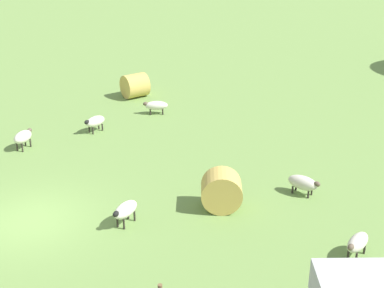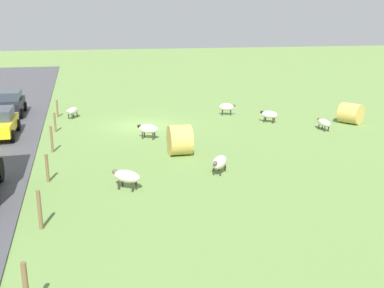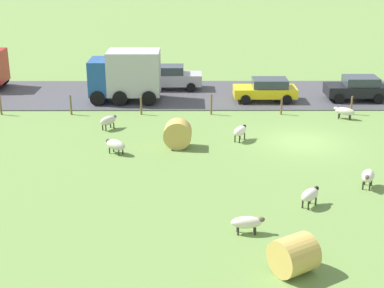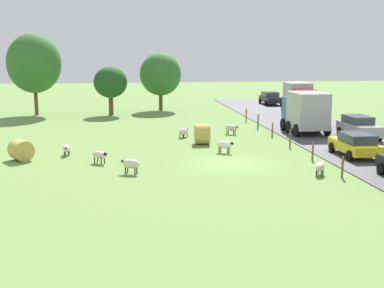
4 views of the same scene
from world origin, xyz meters
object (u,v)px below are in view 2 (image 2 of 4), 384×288
Objects in this scene: sheep_2 at (219,162)px; sheep_5 at (227,107)px; sheep_3 at (72,111)px; sheep_0 at (324,123)px; sheep_6 at (127,176)px; hay_bale_1 at (351,113)px; hay_bale_0 at (180,140)px; sheep_1 at (269,115)px; sheep_4 at (148,129)px; car_1 at (7,103)px.

sheep_5 is (-4.22, -11.41, 0.08)m from sheep_2.
sheep_5 is (-10.15, 1.63, 0.08)m from sheep_3.
sheep_2 is 12.16m from sheep_5.
sheep_0 is 13.97m from sheep_6.
sheep_6 is at bearing 28.22° from hay_bale_1.
hay_bale_0 is (5.20, 8.31, 0.16)m from sheep_5.
sheep_1 is 0.93× the size of sheep_6.
sheep_3 is at bearing -63.53° from hay_bale_0.
sheep_4 is at bearing 2.81° from hay_bale_1.
sheep_2 is at bearing 32.96° from hay_bale_1.
hay_bale_0 is 0.36× the size of car_1.
sheep_5 is at bearing 170.90° from sheep_3.
sheep_3 is at bearing -82.00° from sheep_6.
sheep_5 reaches higher than sheep_0.
sheep_2 is at bearing -166.99° from sheep_6.
sheep_6 is (3.97, 0.92, 0.04)m from sheep_2.
sheep_5 is 14.80m from sheep_6.
hay_bale_1 is (-4.82, 1.50, 0.12)m from sheep_1.
sheep_5 is at bearing 166.28° from car_1.
sheep_1 is 0.93× the size of sheep_5.
sheep_2 is at bearing 54.72° from sheep_1.
sheep_6 is (8.19, 12.32, -0.04)m from sheep_5.
sheep_3 is at bearing -26.96° from sheep_0.
car_1 is at bearing -24.04° from sheep_3.
sheep_1 is (2.23, -2.73, 0.06)m from sheep_0.
hay_bale_1 reaches higher than sheep_2.
sheep_1 is at bearing -125.28° from sheep_2.
sheep_2 reaches higher than sheep_0.
sheep_2 is 12.94m from hay_bale_1.
hay_bale_0 reaches higher than sheep_0.
sheep_1 reaches higher than sheep_3.
sheep_5 is at bearing -54.10° from sheep_0.
sheep_4 is at bearing 133.86° from car_1.
sheep_3 is 1.10× the size of sheep_5.
sheep_1 is 0.90× the size of sheep_4.
hay_bale_1 is (-6.64, 4.37, 0.08)m from sheep_5.
sheep_0 is 3.53m from sheep_1.
sheep_6 is 0.29× the size of car_1.
hay_bale_1 is (-14.83, -7.96, 0.12)m from sheep_6.
car_1 is at bearing -55.78° from sheep_2.
sheep_3 is (5.93, -13.03, 0.00)m from sheep_2.
sheep_3 is at bearing 155.96° from car_1.
sheep_6 is 0.81× the size of hay_bale_0.
sheep_0 is 1.15× the size of sheep_1.
hay_bale_1 is (-16.79, 5.99, 0.16)m from sheep_3.
hay_bale_1 is at bearing -154.52° from sheep_0.
sheep_4 is (8.01, 2.13, 0.04)m from sheep_1.
sheep_0 is 0.86× the size of hay_bale_0.
sheep_0 is 1.03× the size of sheep_4.
car_1 reaches higher than sheep_2.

